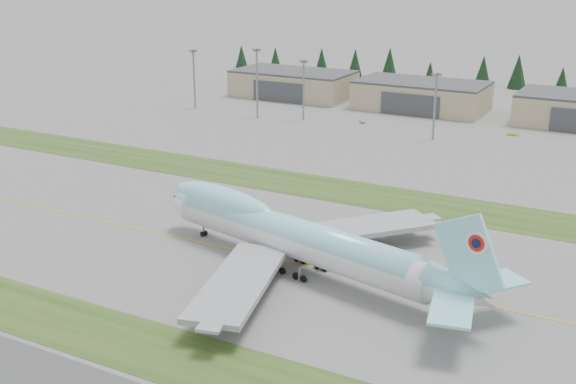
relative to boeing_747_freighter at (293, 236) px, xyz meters
The scene contains 11 objects.
ground 12.76m from the boeing_747_freighter, 167.77° to the left, with size 7000.00×7000.00×0.00m, color #61615F.
grass_strip_near 37.83m from the boeing_747_freighter, 106.67° to the right, with size 400.00×14.00×0.08m, color #264318.
grass_strip_far 48.95m from the boeing_747_freighter, 102.73° to the left, with size 400.00×18.00×0.08m, color #264318.
taxiway_line_main 12.76m from the boeing_747_freighter, 167.77° to the left, with size 400.00×0.40×0.02m, color gold.
boeing_747_freighter is the anchor object (origin of this frame).
hangar_left 172.28m from the boeing_747_freighter, 117.93° to the left, with size 48.00×26.60×10.80m.
hangar_center 154.37m from the boeing_747_freighter, 99.58° to the left, with size 48.00×26.60×10.80m.
floodlight_masts 119.49m from the boeing_747_freighter, 109.51° to the left, with size 148.12×9.74×24.72m.
service_vehicle_a 126.59m from the boeing_747_freighter, 106.86° to the left, with size 1.59×3.93×1.34m, color silver.
service_vehicle_b 127.58m from the boeing_747_freighter, 83.65° to the left, with size 1.29×3.68×1.21m, color yellow.
conifer_belt 213.09m from the boeing_747_freighter, 87.98° to the left, with size 267.89×14.97×16.79m.
Camera 1 is at (68.90, -112.12, 56.29)m, focal length 45.00 mm.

